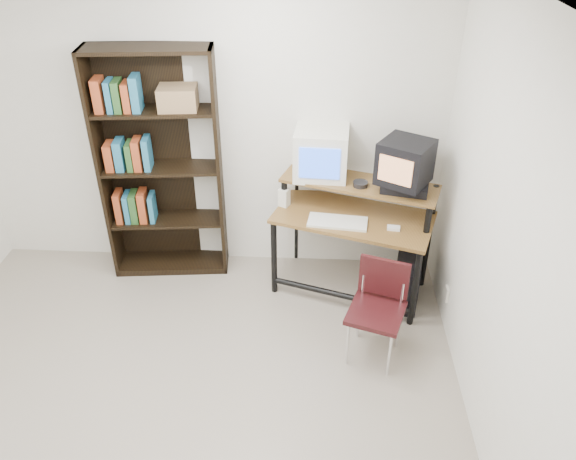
# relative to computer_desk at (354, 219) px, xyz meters

# --- Properties ---
(floor) EXTENTS (4.00, 4.00, 0.01)m
(floor) POSITION_rel_computer_desk_xyz_m (-1.26, -1.60, -0.70)
(floor) COLOR #A29786
(floor) RESTS_ON ground
(ceiling) EXTENTS (4.00, 4.00, 0.01)m
(ceiling) POSITION_rel_computer_desk_xyz_m (-1.26, -1.60, 1.91)
(ceiling) COLOR white
(ceiling) RESTS_ON back_wall
(back_wall) EXTENTS (4.00, 0.01, 2.60)m
(back_wall) POSITION_rel_computer_desk_xyz_m (-1.26, 0.40, 0.61)
(back_wall) COLOR white
(back_wall) RESTS_ON floor
(right_wall) EXTENTS (0.01, 4.00, 2.60)m
(right_wall) POSITION_rel_computer_desk_xyz_m (0.74, -1.60, 0.61)
(right_wall) COLOR white
(right_wall) RESTS_ON floor
(computer_desk) EXTENTS (1.40, 0.99, 0.98)m
(computer_desk) POSITION_rel_computer_desk_xyz_m (0.00, 0.00, 0.00)
(computer_desk) COLOR brown
(computer_desk) RESTS_ON floor
(crt_monitor) EXTENTS (0.45, 0.46, 0.40)m
(crt_monitor) POSITION_rel_computer_desk_xyz_m (-0.28, 0.24, 0.48)
(crt_monitor) COLOR silver
(crt_monitor) RESTS_ON computer_desk
(vcr) EXTENTS (0.41, 0.33, 0.08)m
(vcr) POSITION_rel_computer_desk_xyz_m (0.38, -0.01, 0.32)
(vcr) COLOR black
(vcr) RESTS_ON computer_desk
(crt_tv) EXTENTS (0.49, 0.48, 0.34)m
(crt_tv) POSITION_rel_computer_desk_xyz_m (0.36, -0.01, 0.52)
(crt_tv) COLOR black
(crt_tv) RESTS_ON vcr
(cd_spindle) EXTENTS (0.15, 0.15, 0.05)m
(cd_spindle) POSITION_rel_computer_desk_xyz_m (0.03, 0.03, 0.30)
(cd_spindle) COLOR #26262B
(cd_spindle) RESTS_ON computer_desk
(keyboard) EXTENTS (0.49, 0.26, 0.03)m
(keyboard) POSITION_rel_computer_desk_xyz_m (-0.14, -0.14, 0.04)
(keyboard) COLOR silver
(keyboard) RESTS_ON computer_desk
(mousepad) EXTENTS (0.26, 0.23, 0.01)m
(mousepad) POSITION_rel_computer_desk_xyz_m (0.30, -0.21, 0.03)
(mousepad) COLOR black
(mousepad) RESTS_ON computer_desk
(mouse) EXTENTS (0.11, 0.07, 0.03)m
(mouse) POSITION_rel_computer_desk_xyz_m (0.30, -0.21, 0.05)
(mouse) COLOR white
(mouse) RESTS_ON mousepad
(desk_speaker) EXTENTS (0.10, 0.10, 0.17)m
(desk_speaker) POSITION_rel_computer_desk_xyz_m (-0.58, 0.12, 0.11)
(desk_speaker) COLOR silver
(desk_speaker) RESTS_ON computer_desk
(pc_tower) EXTENTS (0.28, 0.48, 0.42)m
(pc_tower) POSITION_rel_computer_desk_xyz_m (0.47, -0.17, -0.48)
(pc_tower) COLOR black
(pc_tower) RESTS_ON floor
(school_chair) EXTENTS (0.49, 0.49, 0.77)m
(school_chair) POSITION_rel_computer_desk_xyz_m (0.16, -0.78, -0.23)
(school_chair) COLOR black
(school_chair) RESTS_ON floor
(bookshelf) EXTENTS (1.03, 0.43, 2.00)m
(bookshelf) POSITION_rel_computer_desk_xyz_m (-1.63, 0.26, 0.32)
(bookshelf) COLOR black
(bookshelf) RESTS_ON floor
(wall_outlet) EXTENTS (0.02, 0.08, 0.12)m
(wall_outlet) POSITION_rel_computer_desk_xyz_m (0.73, -0.45, -0.39)
(wall_outlet) COLOR beige
(wall_outlet) RESTS_ON right_wall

